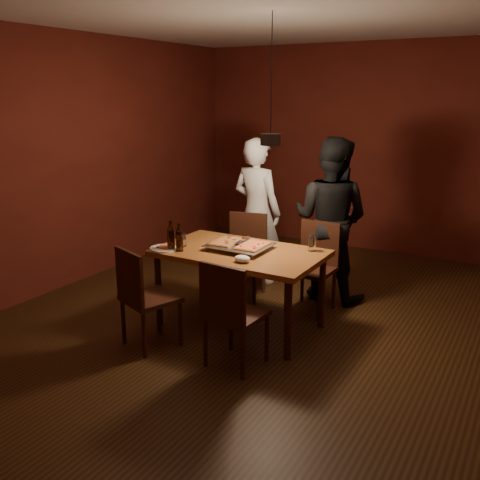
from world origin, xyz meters
The scene contains 19 objects.
room_shell centered at (0.00, 0.00, 1.40)m, with size 6.00×6.00×6.00m.
dining_table centered at (-0.21, -0.17, 0.68)m, with size 1.50×0.90×0.75m.
chair_far_left centered at (-0.58, 0.59, 0.54)m, with size 0.50×0.50×0.49m.
chair_far_right centered at (0.22, 0.60, 0.54)m, with size 0.44×0.44×0.49m.
chair_near_left centered at (-0.71, -0.97, 0.54)m, with size 0.54×0.54×0.49m.
chair_near_right centered at (0.13, -0.90, 0.54)m, with size 0.45×0.45×0.49m.
pizza_tray centered at (-0.23, -0.14, 0.77)m, with size 0.55×0.45×0.05m, color silver.
pizza_meat centered at (-0.37, -0.14, 0.81)m, with size 0.22×0.34×0.02m, color maroon.
pizza_cheese centered at (-0.09, -0.14, 0.81)m, with size 0.22×0.35×0.02m, color gold.
spatula centered at (-0.24, -0.12, 0.81)m, with size 0.09×0.24×0.04m, color silver, non-canonical shape.
beer_bottle_a centered at (-0.76, -0.48, 0.89)m, with size 0.07×0.07×0.27m.
beer_bottle_b centered at (-0.68, -0.46, 0.88)m, with size 0.07×0.07×0.26m.
water_glass_left centered at (-0.75, -0.32, 0.81)m, with size 0.08×0.08×0.12m, color silver.
water_glass_right centered at (0.37, 0.15, 0.82)m, with size 0.07×0.07×0.14m, color silver.
plate_slice centered at (-0.83, -0.49, 0.76)m, with size 0.27×0.27×0.03m.
napkin centered at (-0.02, -0.46, 0.78)m, with size 0.14×0.11×0.06m, color white.
diner_white centered at (-0.68, 1.02, 0.84)m, with size 0.61×0.40×1.67m, color silver.
diner_dark centered at (0.22, 0.97, 0.86)m, with size 0.84×0.65×1.72m, color black.
pendant_lamp centered at (0.00, 0.00, 1.76)m, with size 0.18×0.18×1.10m.
Camera 1 is at (2.15, -4.23, 2.15)m, focal length 40.00 mm.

